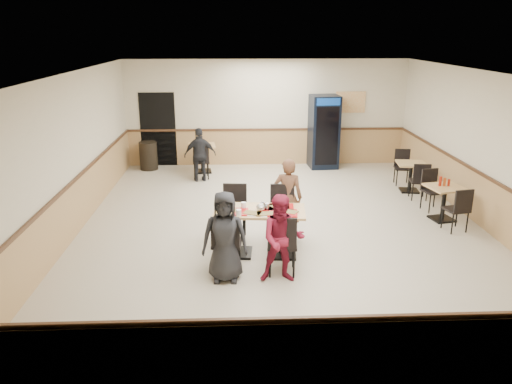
{
  "coord_description": "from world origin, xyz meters",
  "views": [
    {
      "loc": [
        -0.92,
        -9.21,
        3.73
      ],
      "look_at": [
        -0.54,
        -0.5,
        0.91
      ],
      "focal_mm": 35.0,
      "sensor_mm": 36.0,
      "label": 1
    }
  ],
  "objects_px": {
    "back_table": "(202,154)",
    "side_table_near": "(444,198)",
    "diner_woman_left": "(225,237)",
    "trash_bin": "(148,156)",
    "diner_man_opposite": "(288,197)",
    "side_table_far": "(411,172)",
    "main_table": "(260,225)",
    "pepsi_cooler": "(324,132)",
    "diner_woman_right": "(282,239)",
    "lone_diner": "(200,155)"
  },
  "relations": [
    {
      "from": "back_table",
      "to": "side_table_near",
      "type": "bearing_deg",
      "value": -37.22
    },
    {
      "from": "diner_woman_left",
      "to": "trash_bin",
      "type": "xyz_separation_m",
      "value": [
        -2.26,
        6.68,
        -0.33
      ]
    },
    {
      "from": "diner_man_opposite",
      "to": "back_table",
      "type": "xyz_separation_m",
      "value": [
        -1.88,
        4.55,
        -0.24
      ]
    },
    {
      "from": "side_table_far",
      "to": "trash_bin",
      "type": "height_order",
      "value": "trash_bin"
    },
    {
      "from": "main_table",
      "to": "diner_woman_left",
      "type": "bearing_deg",
      "value": -117.9
    },
    {
      "from": "pepsi_cooler",
      "to": "diner_woman_left",
      "type": "bearing_deg",
      "value": -115.74
    },
    {
      "from": "main_table",
      "to": "side_table_far",
      "type": "bearing_deg",
      "value": 47.16
    },
    {
      "from": "diner_woman_left",
      "to": "diner_man_opposite",
      "type": "height_order",
      "value": "diner_man_opposite"
    },
    {
      "from": "diner_woman_left",
      "to": "diner_man_opposite",
      "type": "distance_m",
      "value": 2.13
    },
    {
      "from": "diner_woman_left",
      "to": "diner_man_opposite",
      "type": "xyz_separation_m",
      "value": [
        1.16,
        1.78,
        0.03
      ]
    },
    {
      "from": "diner_woman_left",
      "to": "diner_woman_right",
      "type": "height_order",
      "value": "diner_woman_left"
    },
    {
      "from": "main_table",
      "to": "side_table_near",
      "type": "distance_m",
      "value": 4.15
    },
    {
      "from": "side_table_far",
      "to": "trash_bin",
      "type": "relative_size",
      "value": 0.95
    },
    {
      "from": "diner_man_opposite",
      "to": "pepsi_cooler",
      "type": "xyz_separation_m",
      "value": [
        1.53,
        4.95,
        0.27
      ]
    },
    {
      "from": "diner_woman_right",
      "to": "trash_bin",
      "type": "xyz_separation_m",
      "value": [
        -3.14,
        6.76,
        -0.31
      ]
    },
    {
      "from": "side_table_near",
      "to": "diner_woman_right",
      "type": "bearing_deg",
      "value": -145.05
    },
    {
      "from": "back_table",
      "to": "pepsi_cooler",
      "type": "height_order",
      "value": "pepsi_cooler"
    },
    {
      "from": "pepsi_cooler",
      "to": "back_table",
      "type": "bearing_deg",
      "value": -177.39
    },
    {
      "from": "diner_man_opposite",
      "to": "back_table",
      "type": "height_order",
      "value": "diner_man_opposite"
    },
    {
      "from": "side_table_far",
      "to": "pepsi_cooler",
      "type": "height_order",
      "value": "pepsi_cooler"
    },
    {
      "from": "lone_diner",
      "to": "side_table_near",
      "type": "height_order",
      "value": "lone_diner"
    },
    {
      "from": "side_table_near",
      "to": "side_table_far",
      "type": "xyz_separation_m",
      "value": [
        -0.03,
        1.94,
        -0.0
      ]
    },
    {
      "from": "main_table",
      "to": "diner_woman_right",
      "type": "xyz_separation_m",
      "value": [
        0.3,
        -0.97,
        0.15
      ]
    },
    {
      "from": "diner_woman_right",
      "to": "back_table",
      "type": "bearing_deg",
      "value": 105.84
    },
    {
      "from": "main_table",
      "to": "pepsi_cooler",
      "type": "bearing_deg",
      "value": 75.27
    },
    {
      "from": "main_table",
      "to": "pepsi_cooler",
      "type": "height_order",
      "value": "pepsi_cooler"
    },
    {
      "from": "main_table",
      "to": "diner_woman_right",
      "type": "relative_size",
      "value": 1.15
    },
    {
      "from": "trash_bin",
      "to": "back_table",
      "type": "bearing_deg",
      "value": -12.85
    },
    {
      "from": "lone_diner",
      "to": "side_table_near",
      "type": "bearing_deg",
      "value": 139.27
    },
    {
      "from": "diner_woman_left",
      "to": "side_table_near",
      "type": "bearing_deg",
      "value": 30.42
    },
    {
      "from": "diner_woman_left",
      "to": "trash_bin",
      "type": "height_order",
      "value": "diner_woman_left"
    },
    {
      "from": "diner_woman_right",
      "to": "lone_diner",
      "type": "distance_m",
      "value": 5.78
    },
    {
      "from": "diner_man_opposite",
      "to": "side_table_far",
      "type": "distance_m",
      "value": 4.15
    },
    {
      "from": "trash_bin",
      "to": "side_table_far",
      "type": "bearing_deg",
      "value": -19.32
    },
    {
      "from": "diner_woman_right",
      "to": "side_table_far",
      "type": "relative_size",
      "value": 1.89
    },
    {
      "from": "pepsi_cooler",
      "to": "trash_bin",
      "type": "height_order",
      "value": "pepsi_cooler"
    },
    {
      "from": "diner_woman_right",
      "to": "lone_diner",
      "type": "xyz_separation_m",
      "value": [
        -1.6,
        5.55,
        -0.01
      ]
    },
    {
      "from": "diner_woman_left",
      "to": "side_table_near",
      "type": "distance_m",
      "value": 5.06
    },
    {
      "from": "diner_man_opposite",
      "to": "lone_diner",
      "type": "distance_m",
      "value": 4.14
    },
    {
      "from": "diner_woman_left",
      "to": "side_table_near",
      "type": "xyz_separation_m",
      "value": [
        4.44,
        2.41,
        -0.24
      ]
    },
    {
      "from": "back_table",
      "to": "diner_man_opposite",
      "type": "bearing_deg",
      "value": -67.55
    },
    {
      "from": "side_table_near",
      "to": "side_table_far",
      "type": "relative_size",
      "value": 1.08
    },
    {
      "from": "main_table",
      "to": "diner_man_opposite",
      "type": "bearing_deg",
      "value": 62.1
    },
    {
      "from": "diner_woman_left",
      "to": "side_table_far",
      "type": "xyz_separation_m",
      "value": [
        4.41,
        4.35,
        -0.25
      ]
    },
    {
      "from": "pepsi_cooler",
      "to": "main_table",
      "type": "bearing_deg",
      "value": -113.82
    },
    {
      "from": "side_table_near",
      "to": "back_table",
      "type": "relative_size",
      "value": 1.02
    },
    {
      "from": "diner_man_opposite",
      "to": "trash_bin",
      "type": "height_order",
      "value": "diner_man_opposite"
    },
    {
      "from": "side_table_near",
      "to": "trash_bin",
      "type": "bearing_deg",
      "value": 147.47
    },
    {
      "from": "diner_man_opposite",
      "to": "back_table",
      "type": "distance_m",
      "value": 4.93
    },
    {
      "from": "side_table_far",
      "to": "pepsi_cooler",
      "type": "xyz_separation_m",
      "value": [
        -1.73,
        2.38,
        0.55
      ]
    }
  ]
}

